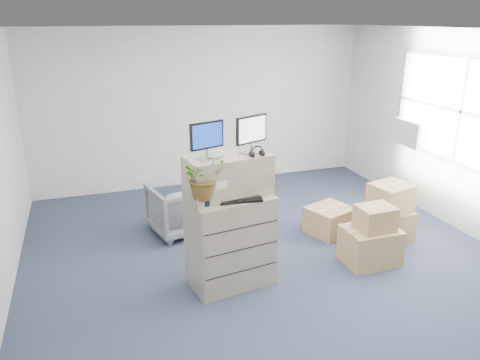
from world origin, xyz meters
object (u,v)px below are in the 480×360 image
object	(u,v)px
monitor_right	(252,132)
potted_plant	(204,182)
office_chair	(179,206)
filing_cabinet_lower	(231,241)
water_bottle	(232,183)
monitor_left	(207,138)
keyboard	(238,199)

from	to	relation	value
monitor_right	potted_plant	distance (m)	0.77
potted_plant	office_chair	size ratio (longest dim) A/B	0.74
filing_cabinet_lower	monitor_right	distance (m)	1.26
filing_cabinet_lower	water_bottle	bearing A→B (deg)	47.21
monitor_left	monitor_right	xyz separation A→B (m)	(0.51, 0.06, 0.01)
monitor_right	water_bottle	bearing A→B (deg)	162.65
potted_plant	filing_cabinet_lower	bearing A→B (deg)	24.05
monitor_right	office_chair	xyz separation A→B (m)	(-0.54, 1.47, -1.37)
potted_plant	monitor_left	bearing A→B (deg)	61.01
monitor_left	water_bottle	size ratio (longest dim) A/B	1.36
monitor_left	office_chair	distance (m)	2.05
keyboard	water_bottle	xyz separation A→B (m)	(-0.01, 0.16, 0.13)
potted_plant	office_chair	world-z (taller)	potted_plant
filing_cabinet_lower	keyboard	bearing A→B (deg)	-79.51
keyboard	water_bottle	distance (m)	0.21
office_chair	potted_plant	bearing A→B (deg)	76.15
filing_cabinet_lower	office_chair	world-z (taller)	filing_cabinet_lower
water_bottle	keyboard	bearing A→B (deg)	-85.08
monitor_left	monitor_right	distance (m)	0.52
office_chair	keyboard	bearing A→B (deg)	88.94
monitor_right	keyboard	distance (m)	0.74
keyboard	office_chair	xyz separation A→B (m)	(-0.32, 1.66, -0.69)
monitor_right	potted_plant	bearing A→B (deg)	176.67
monitor_left	keyboard	distance (m)	0.74
filing_cabinet_lower	office_chair	xyz separation A→B (m)	(-0.27, 1.54, -0.14)
water_bottle	potted_plant	distance (m)	0.42
water_bottle	office_chair	bearing A→B (deg)	101.37
water_bottle	office_chair	size ratio (longest dim) A/B	0.37
filing_cabinet_lower	monitor_right	world-z (taller)	monitor_right
monitor_left	water_bottle	world-z (taller)	monitor_left
monitor_right	filing_cabinet_lower	bearing A→B (deg)	170.58
monitor_left	monitor_right	bearing A→B (deg)	-11.95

